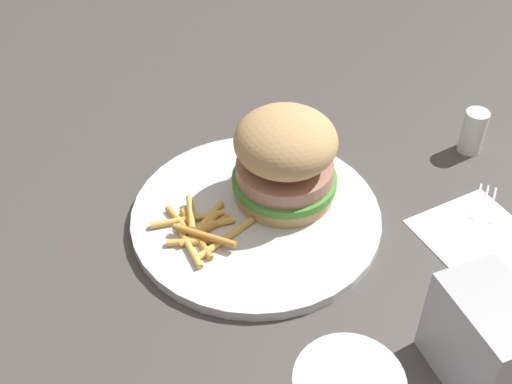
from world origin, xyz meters
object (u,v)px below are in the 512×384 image
(napkin_dispenser, at_px, (484,340))
(sandwich, at_px, (285,157))
(napkin, at_px, (477,236))
(plate, at_px, (256,217))
(fork, at_px, (477,233))
(fries_pile, at_px, (200,230))
(salt_shaker, at_px, (473,131))

(napkin_dispenser, bearing_deg, sandwich, -165.89)
(sandwich, distance_m, napkin, 0.22)
(plate, bearing_deg, sandwich, -56.49)
(plate, relative_size, fork, 1.74)
(sandwich, relative_size, fork, 0.74)
(plate, distance_m, napkin, 0.23)
(napkin_dispenser, bearing_deg, fries_pile, -144.43)
(salt_shaker, bearing_deg, fork, 159.13)
(sandwich, relative_size, napkin, 1.03)
(salt_shaker, bearing_deg, napkin, 159.00)
(napkin, height_order, salt_shaker, salt_shaker)
(fries_pile, height_order, napkin_dispenser, napkin_dispenser)
(fries_pile, height_order, napkin, fries_pile)
(fries_pile, relative_size, napkin_dispenser, 1.14)
(plate, height_order, sandwich, sandwich)
(plate, relative_size, fries_pile, 2.47)
(fries_pile, distance_m, salt_shaker, 0.35)
(napkin, height_order, fork, fork)
(plate, bearing_deg, fries_pile, 106.26)
(plate, height_order, salt_shaker, salt_shaker)
(sandwich, bearing_deg, salt_shaker, -78.69)
(plate, bearing_deg, napkin, -106.70)
(fork, distance_m, salt_shaker, 0.15)
(fork, bearing_deg, sandwich, 64.69)
(fries_pile, xyz_separation_m, fork, (-0.05, -0.29, -0.01))
(sandwich, bearing_deg, fork, -115.31)
(napkin, xyz_separation_m, salt_shaker, (0.14, -0.05, 0.03))
(fork, distance_m, napkin_dispenser, 0.18)
(plate, xyz_separation_m, napkin_dispenser, (-0.22, -0.15, 0.04))
(sandwich, relative_size, salt_shaker, 2.07)
(napkin, bearing_deg, plate, 73.30)
(sandwich, xyz_separation_m, salt_shaker, (0.05, -0.24, -0.04))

